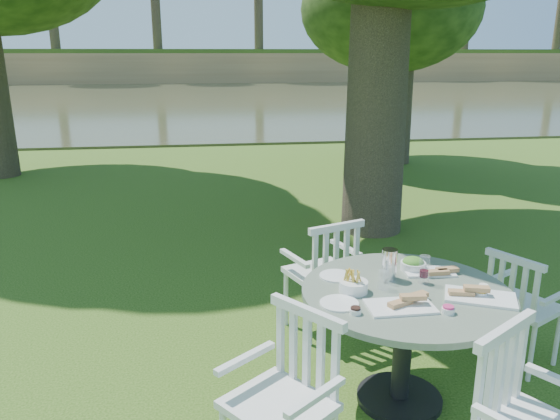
{
  "coord_description": "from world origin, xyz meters",
  "views": [
    {
      "loc": [
        -0.69,
        -4.52,
        2.23
      ],
      "look_at": [
        0.0,
        0.2,
        0.85
      ],
      "focal_mm": 35.0,
      "sensor_mm": 36.0,
      "label": 1
    }
  ],
  "objects": [
    {
      "name": "chair_sw",
      "position": [
        -0.28,
        -2.1,
        0.57
      ],
      "size": [
        0.66,
        0.67,
        0.97
      ],
      "rotation": [
        0.0,
        0.0,
        -0.91
      ],
      "color": "white",
      "rests_on": "ground"
    },
    {
      "name": "chair_nw",
      "position": [
        0.27,
        -0.57,
        0.57
      ],
      "size": [
        0.62,
        0.6,
        0.97
      ],
      "rotation": [
        0.0,
        0.0,
        -2.78
      ],
      "color": "white",
      "rests_on": "ground"
    },
    {
      "name": "chair_se",
      "position": [
        0.75,
        -2.51,
        0.59
      ],
      "size": [
        0.68,
        0.67,
        1.0
      ],
      "rotation": [
        0.0,
        0.0,
        0.57
      ],
      "color": "white",
      "rests_on": "ground"
    },
    {
      "name": "ground",
      "position": [
        0.0,
        0.0,
        0.0
      ],
      "size": [
        140.0,
        140.0,
        0.0
      ],
      "primitive_type": "plane",
      "color": "#203F0D",
      "rests_on": "ground"
    },
    {
      "name": "river",
      "position": [
        0.0,
        23.0,
        0.0
      ],
      "size": [
        100.0,
        28.0,
        0.12
      ],
      "primitive_type": "cube",
      "color": "#383A22",
      "rests_on": "ground"
    },
    {
      "name": "table",
      "position": [
        0.55,
        -1.53,
        0.63
      ],
      "size": [
        1.31,
        1.31,
        0.8
      ],
      "color": "black",
      "rests_on": "ground"
    },
    {
      "name": "tableware",
      "position": [
        0.53,
        -1.48,
        0.84
      ],
      "size": [
        1.22,
        0.77,
        0.2
      ],
      "color": "white",
      "rests_on": "table"
    },
    {
      "name": "chair_ne",
      "position": [
        1.51,
        -1.23,
        0.52
      ],
      "size": [
        0.57,
        0.59,
        0.88
      ],
      "rotation": [
        0.0,
        0.0,
        -4.23
      ],
      "color": "white",
      "rests_on": "ground"
    }
  ]
}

